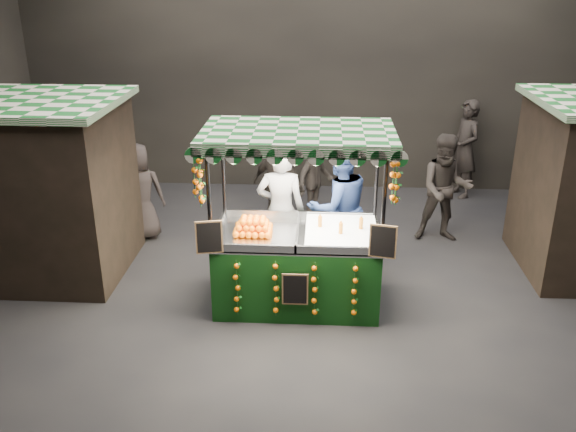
{
  "coord_description": "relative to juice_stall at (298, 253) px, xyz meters",
  "views": [
    {
      "loc": [
        -0.07,
        -7.17,
        4.31
      ],
      "look_at": [
        -0.53,
        0.6,
        1.11
      ],
      "focal_mm": 38.31,
      "sensor_mm": 36.0,
      "label": 1
    }
  ],
  "objects": [
    {
      "name": "shopper_1",
      "position": [
        2.32,
        2.25,
        0.16
      ],
      "size": [
        0.9,
        0.71,
        1.81
      ],
      "rotation": [
        0.0,
        0.0,
        -0.02
      ],
      "color": "#2E2825",
      "rests_on": "ground"
    },
    {
      "name": "vendor_blue",
      "position": [
        0.55,
        1.06,
        0.25
      ],
      "size": [
        1.18,
        1.07,
        2.0
      ],
      "rotation": [
        0.0,
        0.0,
        3.53
      ],
      "color": "navy",
      "rests_on": "ground"
    },
    {
      "name": "vendor_grey",
      "position": [
        -0.3,
        0.97,
        0.22
      ],
      "size": [
        0.71,
        0.47,
        1.94
      ],
      "rotation": [
        0.0,
        0.0,
        3.15
      ],
      "color": "gray",
      "rests_on": "ground"
    },
    {
      "name": "shopper_6",
      "position": [
        3.07,
        4.43,
        0.21
      ],
      "size": [
        0.68,
        0.82,
        1.93
      ],
      "rotation": [
        0.0,
        0.0,
        -1.21
      ],
      "color": "black",
      "rests_on": "ground"
    },
    {
      "name": "neighbour_stall_left",
      "position": [
        -4.03,
        0.83,
        0.56
      ],
      "size": [
        3.0,
        2.2,
        2.6
      ],
      "color": "black",
      "rests_on": "ground"
    },
    {
      "name": "shopper_2",
      "position": [
        -0.46,
        2.55,
        0.06
      ],
      "size": [
        1.03,
        0.76,
        1.62
      ],
      "rotation": [
        0.0,
        0.0,
        2.7
      ],
      "color": "#282320",
      "rests_on": "ground"
    },
    {
      "name": "juice_stall",
      "position": [
        0.0,
        0.0,
        0.0
      ],
      "size": [
        2.5,
        1.47,
        2.42
      ],
      "color": "black",
      "rests_on": "ground"
    },
    {
      "name": "shopper_0",
      "position": [
        -3.7,
        3.13,
        0.02
      ],
      "size": [
        0.66,
        0.56,
        1.53
      ],
      "rotation": [
        0.0,
        0.0,
        0.42
      ],
      "color": "#2D2625",
      "rests_on": "ground"
    },
    {
      "name": "shopper_3",
      "position": [
        0.19,
        3.21,
        0.01
      ],
      "size": [
        1.05,
        1.13,
        1.53
      ],
      "rotation": [
        0.0,
        0.0,
        0.93
      ],
      "color": "black",
      "rests_on": "ground"
    },
    {
      "name": "ground",
      "position": [
        0.37,
        -0.17,
        -0.75
      ],
      "size": [
        12.0,
        12.0,
        0.0
      ],
      "primitive_type": "plane",
      "color": "black",
      "rests_on": "ground"
    },
    {
      "name": "market_hall",
      "position": [
        0.37,
        -0.17,
        2.63
      ],
      "size": [
        12.1,
        10.1,
        5.05
      ],
      "color": "black",
      "rests_on": "ground"
    },
    {
      "name": "shopper_4",
      "position": [
        -2.71,
        2.04,
        0.06
      ],
      "size": [
        0.87,
        0.65,
        1.63
      ],
      "rotation": [
        0.0,
        0.0,
        3.31
      ],
      "color": "#2D2624",
      "rests_on": "ground"
    }
  ]
}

